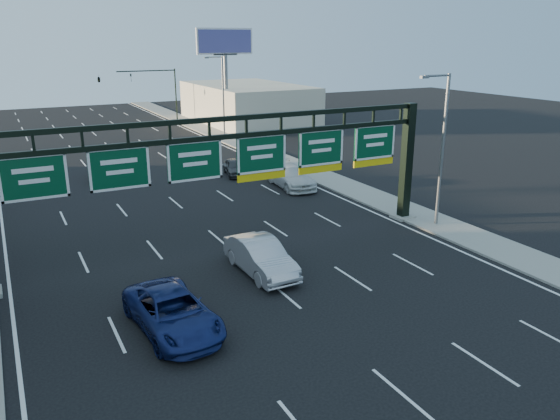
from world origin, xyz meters
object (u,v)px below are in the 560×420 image
car_blue_suv (173,312)px  car_silver_sedan (261,257)px  sign_gantry (232,166)px  car_white_wagon (291,176)px

car_blue_suv → car_silver_sedan: size_ratio=1.09×
sign_gantry → car_white_wagon: size_ratio=4.35×
car_blue_suv → car_white_wagon: car_white_wagon is taller
car_white_wagon → car_silver_sedan: bearing=-118.6°
car_blue_suv → car_silver_sedan: 6.32m
car_blue_suv → car_white_wagon: (14.39, 16.68, 0.05)m
car_white_wagon → car_blue_suv: bearing=-125.3°
sign_gantry → car_white_wagon: sign_gantry is taller
sign_gantry → car_blue_suv: size_ratio=4.43×
sign_gantry → car_silver_sedan: size_ratio=4.83×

